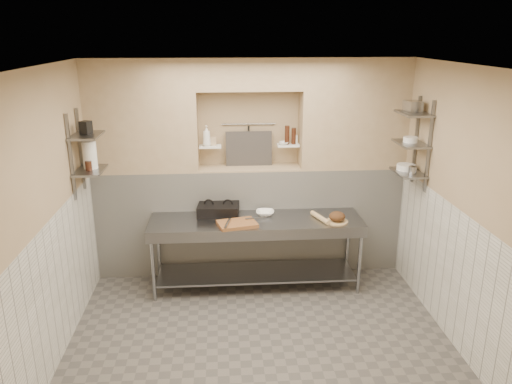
{
  "coord_description": "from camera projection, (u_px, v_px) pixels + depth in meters",
  "views": [
    {
      "loc": [
        -0.37,
        -4.49,
        3.08
      ],
      "look_at": [
        0.02,
        0.9,
        1.35
      ],
      "focal_mm": 35.0,
      "sensor_mm": 36.0,
      "label": 1
    }
  ],
  "objects": [
    {
      "name": "knife_blade",
      "position": [
        256.0,
        218.0,
        6.02
      ],
      "size": [
        0.26,
        0.09,
        0.01
      ],
      "primitive_type": "cube",
      "rotation": [
        0.0,
        0.0,
        0.22
      ],
      "color": "gray",
      "rests_on": "cutting_board"
    },
    {
      "name": "jar_alcove",
      "position": [
        213.0,
        141.0,
        6.34
      ],
      "size": [
        0.07,
        0.07,
        0.11
      ],
      "primitive_type": "cube",
      "color": "tan",
      "rests_on": "alcove_shelf_left"
    },
    {
      "name": "bowl_right",
      "position": [
        406.0,
        167.0,
        5.96
      ],
      "size": [
        0.22,
        0.22,
        0.07
      ],
      "primitive_type": "cylinder",
      "color": "white",
      "rests_on": "wall_shelf_right_lower"
    },
    {
      "name": "wainscot_right",
      "position": [
        452.0,
        274.0,
        5.15
      ],
      "size": [
        0.02,
        3.9,
        1.4
      ],
      "primitive_type": "cube",
      "color": "white",
      "rests_on": "floor"
    },
    {
      "name": "ceiling",
      "position": [
        261.0,
        60.0,
        4.36
      ],
      "size": [
        4.0,
        3.9,
        0.1
      ],
      "primitive_type": "cube",
      "color": "silver",
      "rests_on": "ground"
    },
    {
      "name": "backwall_header",
      "position": [
        249.0,
        74.0,
        6.1
      ],
      "size": [
        1.3,
        0.4,
        0.4
      ],
      "primitive_type": "cube",
      "color": "tan",
      "rests_on": "backwall_lower"
    },
    {
      "name": "floor",
      "position": [
        260.0,
        345.0,
        5.24
      ],
      "size": [
        4.0,
        3.9,
        0.1
      ],
      "primitive_type": "cube",
      "color": "#5A5550",
      "rests_on": "ground"
    },
    {
      "name": "wall_shelf_right_mid",
      "position": [
        411.0,
        144.0,
        5.79
      ],
      "size": [
        0.3,
        0.5,
        0.02
      ],
      "primitive_type": "cube",
      "color": "slate",
      "rests_on": "wall_right"
    },
    {
      "name": "panini_press",
      "position": [
        218.0,
        209.0,
        6.24
      ],
      "size": [
        0.54,
        0.41,
        0.14
      ],
      "rotation": [
        0.0,
        0.0,
        -0.09
      ],
      "color": "black",
      "rests_on": "prep_table"
    },
    {
      "name": "jug_left",
      "position": [
        90.0,
        155.0,
        5.6
      ],
      "size": [
        0.16,
        0.16,
        0.31
      ],
      "primitive_type": "cylinder",
      "color": "white",
      "rests_on": "wall_shelf_left_lower"
    },
    {
      "name": "jar_left",
      "position": [
        89.0,
        166.0,
        5.55
      ],
      "size": [
        0.07,
        0.07,
        0.11
      ],
      "primitive_type": "cylinder",
      "color": "#34180E",
      "rests_on": "wall_shelf_left_lower"
    },
    {
      "name": "bread_loaf",
      "position": [
        337.0,
        216.0,
        5.99
      ],
      "size": [
        0.19,
        0.19,
        0.12
      ],
      "primitive_type": "ellipsoid",
      "color": "#4C2D19",
      "rests_on": "bread_board"
    },
    {
      "name": "alcove_shelf_right",
      "position": [
        288.0,
        145.0,
        6.41
      ],
      "size": [
        0.28,
        0.16,
        0.02
      ],
      "primitive_type": "cube",
      "color": "white",
      "rests_on": "backwall_lower"
    },
    {
      "name": "wall_left",
      "position": [
        42.0,
        221.0,
        4.66
      ],
      "size": [
        0.1,
        3.9,
        2.8
      ],
      "primitive_type": "cube",
      "color": "tan",
      "rests_on": "ground"
    },
    {
      "name": "backwall_pillar_right",
      "position": [
        353.0,
        113.0,
        6.34
      ],
      "size": [
        1.35,
        0.4,
        1.4
      ],
      "primitive_type": "cube",
      "color": "tan",
      "rests_on": "backwall_lower"
    },
    {
      "name": "shelf_rail_right_b",
      "position": [
        429.0,
        147.0,
        5.61
      ],
      "size": [
        0.03,
        0.03,
        1.05
      ],
      "primitive_type": "cube",
      "color": "slate",
      "rests_on": "wall_right"
    },
    {
      "name": "wall_front",
      "position": [
        288.0,
        335.0,
        2.9
      ],
      "size": [
        4.0,
        0.1,
        2.8
      ],
      "primitive_type": "cube",
      "color": "tan",
      "rests_on": "ground"
    },
    {
      "name": "basket_right",
      "position": [
        413.0,
        106.0,
        5.71
      ],
      "size": [
        0.19,
        0.22,
        0.13
      ],
      "primitive_type": "cube",
      "rotation": [
        0.0,
        0.0,
        0.15
      ],
      "color": "gray",
      "rests_on": "wall_shelf_right_upper"
    },
    {
      "name": "wainscot_left",
      "position": [
        58.0,
        288.0,
        4.88
      ],
      "size": [
        0.02,
        3.9,
        1.4
      ],
      "primitive_type": "cube",
      "color": "white",
      "rests_on": "floor"
    },
    {
      "name": "mixing_bowl",
      "position": [
        265.0,
        213.0,
        6.24
      ],
      "size": [
        0.25,
        0.25,
        0.06
      ],
      "primitive_type": "imported",
      "rotation": [
        0.0,
        0.0,
        -0.11
      ],
      "color": "white",
      "rests_on": "prep_table"
    },
    {
      "name": "tongs",
      "position": [
        228.0,
        223.0,
        5.84
      ],
      "size": [
        0.08,
        0.29,
        0.03
      ],
      "primitive_type": "cylinder",
      "rotation": [
        1.57,
        0.0,
        -0.21
      ],
      "color": "gray",
      "rests_on": "cutting_board"
    },
    {
      "name": "condiment_c",
      "position": [
        295.0,
        139.0,
        6.42
      ],
      "size": [
        0.06,
        0.06,
        0.11
      ],
      "primitive_type": "cylinder",
      "color": "white",
      "rests_on": "alcove_shelf_right"
    },
    {
      "name": "utensil_rail",
      "position": [
        249.0,
        124.0,
        6.46
      ],
      "size": [
        0.7,
        0.02,
        0.02
      ],
      "primitive_type": "cylinder",
      "rotation": [
        0.0,
        1.57,
        0.0
      ],
      "color": "gray",
      "rests_on": "wall_back"
    },
    {
      "name": "backwall_pillar_left",
      "position": [
        142.0,
        116.0,
        6.16
      ],
      "size": [
        1.35,
        0.4,
        1.4
      ],
      "primitive_type": "cube",
      "color": "tan",
      "rests_on": "backwall_lower"
    },
    {
      "name": "alcove_sill",
      "position": [
        249.0,
        168.0,
        6.46
      ],
      "size": [
        1.3,
        0.4,
        0.02
      ],
      "primitive_type": "cube",
      "color": "tan",
      "rests_on": "backwall_lower"
    },
    {
      "name": "canister_right",
      "position": [
        412.0,
        170.0,
        5.76
      ],
      "size": [
        0.1,
        0.1,
        0.1
      ],
      "primitive_type": "cylinder",
      "color": "gray",
      "rests_on": "wall_shelf_right_lower"
    },
    {
      "name": "alcove_shelf_left",
      "position": [
        210.0,
        146.0,
        6.34
      ],
      "size": [
        0.28,
        0.16,
        0.02
      ],
      "primitive_type": "cube",
      "color": "white",
      "rests_on": "backwall_lower"
    },
    {
      "name": "shelf_rail_left_a",
      "position": [
        81.0,
        149.0,
        5.73
      ],
      "size": [
        0.03,
        0.03,
        0.95
      ],
      "primitive_type": "cube",
      "color": "slate",
      "rests_on": "wall_left"
    },
    {
      "name": "wall_shelf_left_lower",
      "position": [
        90.0,
        171.0,
        5.61
      ],
      "size": [
        0.3,
        0.5,
        0.02
      ],
      "primitive_type": "cube",
      "color": "slate",
      "rests_on": "wall_left"
    },
    {
      "name": "wall_shelf_right_lower",
      "position": [
        408.0,
        173.0,
        5.9
      ],
      "size": [
        0.3,
        0.5,
        0.02
      ],
      "primitive_type": "cube",
      "color": "slate",
      "rests_on": "wall_right"
    },
    {
      "name": "condiment_a",
      "position": [
        294.0,
        136.0,
        6.38
      ],
      "size": [
        0.06,
        0.06,
        0.21
      ],
      "primitive_type": "cylinder",
      "color": "#34180E",
      "rests_on": "alcove_shelf_right"
    },
    {
      "name": "bread_board",
      "position": [
        337.0,
        222.0,
        6.01
      ],
      "size": [
        0.27,
        0.27,
        0.02
      ],
      "primitive_type": "cylinder",
      "color": "tan",
      "rests_on": "prep_table"
    },
    {
      "name": "shelf_rail_left_b",
      "position": [
        71.0,
        158.0,
        5.35
      ],
      "size": [
        0.03,
        0.03,
        0.95
      ],
      "primitive_type": "cube",
      "color": "slate",
      "rests_on": "wall_left"
    },
    {
      "name": "box_left_upper",
      "position": [
        86.0,
        128.0,
        5.47
      ],
      "size": [
        0.14,
        0.14,
        0.14
      ],
      "primitive_type": "cube",
      "rotation": [
        0.0,
        0.0,
        -0.42
      ],
      "color": "black",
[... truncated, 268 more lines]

